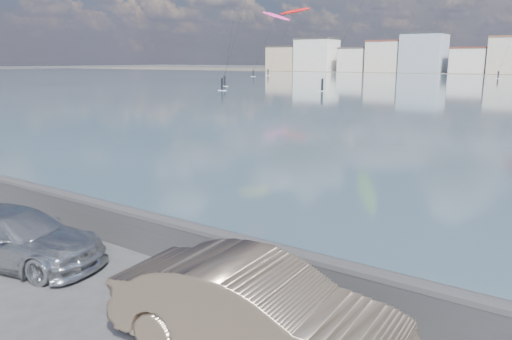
{
  "coord_description": "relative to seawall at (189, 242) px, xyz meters",
  "views": [
    {
      "loc": [
        7.67,
        -5.41,
        4.76
      ],
      "look_at": [
        1.0,
        4.0,
        2.2
      ],
      "focal_mm": 35.0,
      "sensor_mm": 36.0,
      "label": 1
    }
  ],
  "objects": [
    {
      "name": "kitesurfer_0",
      "position": [
        -77.28,
        132.85,
        18.94
      ],
      "size": [
        11.01,
        15.55,
        21.3
      ],
      "color": "red",
      "rests_on": "ground"
    },
    {
      "name": "seawall",
      "position": [
        0.0,
        0.0,
        0.0
      ],
      "size": [
        400.0,
        0.36,
        1.08
      ],
      "color": "#28282B",
      "rests_on": "ground"
    },
    {
      "name": "kitesurfer_5",
      "position": [
        -73.54,
        116.2,
        16.08
      ],
      "size": [
        8.92,
        8.81,
        18.89
      ],
      "color": "#E5338C",
      "rests_on": "ground"
    },
    {
      "name": "ground",
      "position": [
        0.0,
        -2.7,
        -0.58
      ],
      "size": [
        700.0,
        700.0,
        0.0
      ],
      "primitive_type": "plane",
      "color": "#333335",
      "rests_on": "ground"
    },
    {
      "name": "car_champagne",
      "position": [
        3.46,
        -2.16,
        0.23
      ],
      "size": [
        5.08,
        2.14,
        1.63
      ],
      "primitive_type": "imported",
      "rotation": [
        0.0,
        0.0,
        1.66
      ],
      "color": "tan",
      "rests_on": "ground"
    },
    {
      "name": "car_silver",
      "position": [
        -3.44,
        -2.28,
        0.07
      ],
      "size": [
        4.79,
        2.84,
        1.3
      ],
      "primitive_type": "imported",
      "rotation": [
        0.0,
        0.0,
        1.81
      ],
      "color": "#B4B7BB",
      "rests_on": "ground"
    }
  ]
}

